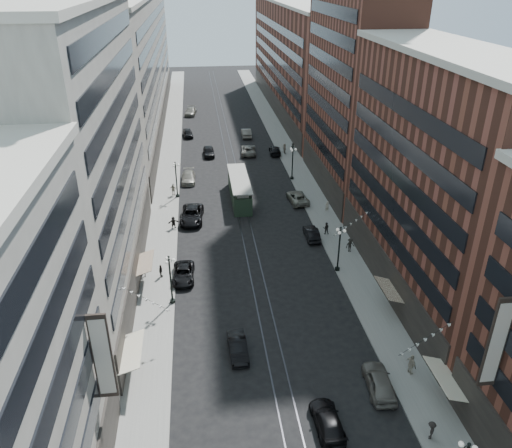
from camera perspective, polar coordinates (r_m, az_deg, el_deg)
name	(u,v)px	position (r m, az deg, el deg)	size (l,w,h in m)	color
ground	(236,182)	(80.82, -2.33, 4.80)	(220.00, 220.00, 0.00)	black
sidewalk_west	(169,163)	(90.08, -9.91, 6.85)	(4.00, 180.00, 0.15)	gray
sidewalk_east	(291,158)	(91.48, 4.08, 7.50)	(4.00, 180.00, 0.15)	gray
rail_west	(227,161)	(90.09, -3.31, 7.17)	(0.12, 180.00, 0.02)	#2D2D33
rail_east	(235,161)	(90.18, -2.42, 7.21)	(0.12, 180.00, 0.02)	#2D2D33
building_west_mid	(82,161)	(51.64, -19.24, 6.83)	(8.00, 36.00, 28.00)	#A5A092
building_west_far	(140,64)	(112.56, -13.17, 17.39)	(8.00, 90.00, 26.00)	#A5A092
building_east_mid	(435,183)	(51.74, 19.78, 4.39)	(8.00, 30.00, 24.00)	brown
building_east_tower	(357,47)	(74.80, 11.50, 19.20)	(8.00, 26.00, 42.00)	brown
building_east_far	(291,59)	(123.17, 4.02, 18.30)	(8.00, 72.00, 24.00)	brown
lamppost_sw_far	(170,278)	(50.80, -9.75, -6.11)	(1.03, 1.14, 5.52)	black
lamppost_sw_mid	(176,178)	(74.91, -9.10, 5.18)	(1.03, 1.14, 5.52)	black
lamppost_se_far	(339,247)	(56.11, 9.48, -2.65)	(1.03, 1.14, 5.52)	black
lamppost_se_mid	(292,162)	(80.89, 4.19, 7.12)	(1.03, 1.14, 5.52)	black
streetcar	(239,190)	(73.98, -1.91, 3.96)	(2.72, 12.30, 3.40)	#213524
car_2	(184,274)	(55.78, -8.28, -5.62)	(2.32, 5.02, 1.40)	black
car_4	(379,382)	(43.45, 13.91, -17.08)	(1.98, 4.93, 1.68)	slate
car_5	(238,347)	(45.52, -2.10, -13.89)	(1.54, 4.41, 1.45)	black
car_6	(327,421)	(40.13, 8.17, -21.35)	(1.96, 4.82, 1.40)	black
pedestrian_2	(143,270)	(56.65, -12.76, -5.16)	(0.81, 0.44, 1.67)	black
pedestrian_3	(431,430)	(40.91, 19.39, -21.35)	(1.00, 0.41, 1.55)	black
pedestrian_4	(411,364)	(45.21, 17.33, -15.07)	(1.13, 0.52, 1.94)	#A79F8B
car_7	(192,215)	(68.28, -7.33, 1.05)	(2.92, 6.33, 1.76)	black
car_8	(189,177)	(81.38, -7.72, 5.31)	(2.14, 5.27, 1.53)	gray
car_9	(188,133)	(104.71, -7.80, 10.26)	(1.85, 4.60, 1.57)	black
car_10	(312,233)	(63.67, 6.38, -1.08)	(1.53, 4.38, 1.44)	black
car_11	(298,197)	(73.62, 4.78, 3.06)	(2.48, 5.39, 1.50)	gray
car_12	(275,150)	(93.59, 2.17, 8.42)	(1.99, 4.89, 1.42)	black
car_13	(209,151)	(92.97, -5.42, 8.26)	(1.95, 4.85, 1.65)	black
car_14	(246,133)	(103.70, -1.12, 10.38)	(1.82, 5.21, 1.72)	slate
pedestrian_5	(173,222)	(66.37, -9.42, 0.18)	(1.52, 0.44, 1.63)	black
pedestrian_6	(173,189)	(76.25, -9.42, 3.91)	(1.08, 0.49, 1.85)	#9E9683
pedestrian_7	(326,228)	(64.65, 8.01, -0.48)	(0.79, 0.43, 1.63)	black
pedestrian_8	(327,206)	(70.77, 8.12, 2.02)	(0.58, 0.38, 1.59)	#ADA390
pedestrian_9	(293,147)	(94.73, 4.23, 8.74)	(1.03, 0.42, 1.59)	black
car_extra_0	(248,150)	(93.53, -0.87, 8.47)	(2.64, 5.72, 1.59)	gray
car_extra_1	(191,111)	(121.45, -7.48, 12.64)	(2.34, 5.76, 1.67)	slate
pedestrian_extra_0	(350,245)	(61.05, 10.71, -2.37)	(1.16, 0.48, 1.79)	black
pedestrian_extra_1	(161,271)	(56.27, -10.83, -5.30)	(0.88, 0.40, 1.50)	black
pedestrian_extra_2	(284,148)	(93.55, 3.27, 8.62)	(1.72, 0.49, 1.86)	#ABA08E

